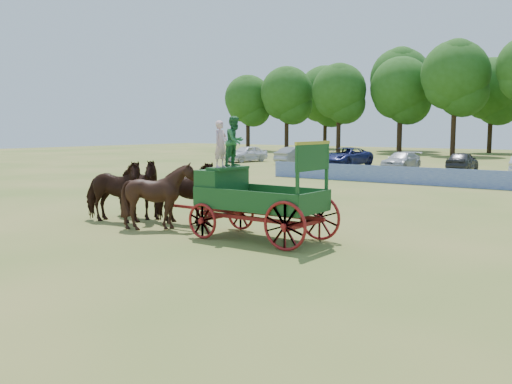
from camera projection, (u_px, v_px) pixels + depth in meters
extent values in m
plane|color=#9D8447|center=(324.00, 240.00, 17.22)|extent=(160.00, 160.00, 0.00)
imported|color=black|center=(113.00, 191.00, 20.28)|extent=(2.88, 1.85, 2.24)
imported|color=black|center=(136.00, 189.00, 21.16)|extent=(2.70, 1.31, 2.24)
imported|color=black|center=(160.00, 196.00, 18.87)|extent=(2.15, 1.94, 2.25)
imported|color=black|center=(183.00, 193.00, 19.75)|extent=(2.87, 1.81, 2.24)
cube|color=maroon|center=(222.00, 215.00, 18.08)|extent=(0.12, 2.00, 0.12)
cube|color=maroon|center=(303.00, 225.00, 16.32)|extent=(0.12, 2.00, 0.12)
cube|color=maroon|center=(250.00, 218.00, 16.74)|extent=(3.80, 0.10, 0.12)
cube|color=maroon|center=(271.00, 214.00, 17.63)|extent=(3.80, 0.10, 0.12)
cube|color=maroon|center=(201.00, 208.00, 18.59)|extent=(2.80, 0.09, 0.09)
cube|color=#184A1E|center=(261.00, 207.00, 17.15)|extent=(3.80, 1.80, 0.10)
cube|color=#184A1E|center=(243.00, 200.00, 16.42)|extent=(3.80, 0.06, 0.55)
cube|color=#184A1E|center=(277.00, 194.00, 17.83)|extent=(3.80, 0.06, 0.55)
cube|color=#184A1E|center=(315.00, 202.00, 16.02)|extent=(0.06, 1.80, 0.55)
cube|color=#184A1E|center=(222.00, 186.00, 17.97)|extent=(0.85, 1.70, 1.05)
cube|color=#184A1E|center=(228.00, 168.00, 17.76)|extent=(0.55, 1.50, 0.08)
cube|color=#184A1E|center=(213.00, 191.00, 18.22)|extent=(0.10, 1.60, 0.65)
cube|color=#184A1E|center=(217.00, 201.00, 18.15)|extent=(0.55, 1.60, 0.06)
cube|color=#184A1E|center=(297.00, 181.00, 15.35)|extent=(0.08, 0.08, 1.80)
cube|color=#184A1E|center=(327.00, 177.00, 16.63)|extent=(0.08, 0.08, 1.80)
cube|color=#184A1E|center=(313.00, 157.00, 15.93)|extent=(0.07, 1.75, 0.75)
cube|color=gold|center=(313.00, 143.00, 15.88)|extent=(0.08, 1.80, 0.09)
cube|color=gold|center=(312.00, 157.00, 15.95)|extent=(0.02, 1.30, 0.12)
torus|color=maroon|center=(202.00, 221.00, 17.32)|extent=(1.09, 0.09, 1.09)
torus|color=maroon|center=(240.00, 213.00, 18.85)|extent=(1.09, 0.09, 1.09)
torus|color=maroon|center=(285.00, 226.00, 15.55)|extent=(1.39, 0.09, 1.39)
torus|color=maroon|center=(320.00, 217.00, 17.07)|extent=(1.39, 0.09, 1.39)
imported|color=beige|center=(221.00, 144.00, 17.40)|extent=(0.34, 0.52, 1.43)
imported|color=#296F38|center=(235.00, 141.00, 17.95)|extent=(0.60, 0.77, 1.58)
cube|color=#1D39A0|center=(466.00, 178.00, 32.18)|extent=(26.00, 0.08, 1.05)
imported|color=silver|center=(246.00, 154.00, 56.79)|extent=(2.55, 5.00, 1.63)
imported|color=gray|center=(297.00, 155.00, 53.99)|extent=(2.28, 4.96, 1.57)
imported|color=navy|center=(345.00, 157.00, 50.61)|extent=(3.12, 6.10, 1.65)
imported|color=silver|center=(401.00, 160.00, 46.90)|extent=(2.06, 4.87, 1.40)
imported|color=#333338|center=(462.00, 161.00, 45.05)|extent=(2.00, 4.53, 1.51)
cylinder|color=#382314|center=(248.00, 136.00, 86.60)|extent=(0.60, 0.60, 4.25)
sphere|color=#225015|center=(248.00, 98.00, 85.96)|extent=(7.00, 7.00, 7.00)
cylinder|color=#382314|center=(287.00, 135.00, 83.08)|extent=(0.60, 0.60, 4.59)
sphere|color=#225015|center=(287.00, 93.00, 82.39)|extent=(7.57, 7.57, 7.57)
cylinder|color=#382314|center=(338.00, 136.00, 79.04)|extent=(0.60, 0.60, 4.61)
sphere|color=#225015|center=(339.00, 90.00, 78.34)|extent=(7.45, 7.45, 7.45)
cylinder|color=#382314|center=(400.00, 135.00, 76.54)|extent=(0.60, 0.60, 4.73)
sphere|color=#225015|center=(401.00, 88.00, 75.83)|extent=(8.19, 8.19, 8.19)
cylinder|color=#382314|center=(453.00, 134.00, 69.44)|extent=(0.60, 0.60, 5.33)
sphere|color=#225015|center=(455.00, 74.00, 68.64)|extent=(8.17, 8.17, 8.17)
cylinder|color=#382314|center=(325.00, 134.00, 93.55)|extent=(0.60, 0.60, 4.80)
sphere|color=#225015|center=(325.00, 94.00, 92.83)|extent=(9.29, 9.29, 9.29)
cylinder|color=#382314|center=(399.00, 131.00, 85.46)|extent=(0.60, 0.60, 5.83)
sphere|color=#225015|center=(400.00, 78.00, 84.58)|extent=(8.96, 8.96, 8.96)
cylinder|color=#382314|center=(490.00, 136.00, 76.80)|extent=(0.60, 0.60, 4.68)
sphere|color=#225015|center=(492.00, 88.00, 76.10)|extent=(8.24, 8.24, 8.24)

